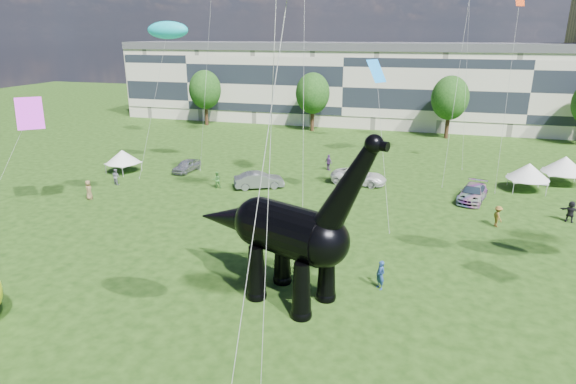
# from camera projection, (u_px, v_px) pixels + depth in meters

# --- Properties ---
(ground) EXTENTS (220.00, 220.00, 0.00)m
(ground) POSITION_uv_depth(u_px,v_px,m) (297.00, 342.00, 23.69)
(ground) COLOR #16330C
(ground) RESTS_ON ground
(terrace_row) EXTENTS (78.00, 11.00, 12.00)m
(terrace_row) POSITION_uv_depth(u_px,v_px,m) (348.00, 87.00, 80.47)
(terrace_row) COLOR beige
(terrace_row) RESTS_ON ground
(tree_far_left) EXTENTS (5.20, 5.20, 9.44)m
(tree_far_left) POSITION_uv_depth(u_px,v_px,m) (205.00, 87.00, 78.01)
(tree_far_left) COLOR #382314
(tree_far_left) RESTS_ON ground
(tree_mid_left) EXTENTS (5.20, 5.20, 9.44)m
(tree_mid_left) POSITION_uv_depth(u_px,v_px,m) (313.00, 90.00, 73.23)
(tree_mid_left) COLOR #382314
(tree_mid_left) RESTS_ON ground
(tree_mid_right) EXTENTS (5.20, 5.20, 9.44)m
(tree_mid_right) POSITION_uv_depth(u_px,v_px,m) (450.00, 94.00, 67.92)
(tree_mid_right) COLOR #382314
(tree_mid_right) RESTS_ON ground
(dinosaur_sculpture) EXTENTS (12.60, 6.61, 10.55)m
(dinosaur_sculpture) POSITION_uv_depth(u_px,v_px,m) (283.00, 232.00, 26.69)
(dinosaur_sculpture) COLOR black
(dinosaur_sculpture) RESTS_ON ground
(car_silver) EXTENTS (2.06, 4.15, 1.36)m
(car_silver) POSITION_uv_depth(u_px,v_px,m) (187.00, 166.00, 52.71)
(car_silver) COLOR #B7B8BC
(car_silver) RESTS_ON ground
(car_grey) EXTENTS (5.09, 3.70, 1.60)m
(car_grey) POSITION_uv_depth(u_px,v_px,m) (259.00, 180.00, 47.11)
(car_grey) COLOR slate
(car_grey) RESTS_ON ground
(car_white) EXTENTS (5.74, 3.09, 1.53)m
(car_white) POSITION_uv_depth(u_px,v_px,m) (359.00, 177.00, 48.43)
(car_white) COLOR silver
(car_white) RESTS_ON ground
(car_dark) EXTENTS (3.22, 5.42, 1.47)m
(car_dark) POSITION_uv_depth(u_px,v_px,m) (473.00, 193.00, 43.51)
(car_dark) COLOR #595960
(car_dark) RESTS_ON ground
(gazebo_near) EXTENTS (4.07, 4.07, 2.72)m
(gazebo_near) POSITION_uv_depth(u_px,v_px,m) (529.00, 171.00, 46.02)
(gazebo_near) COLOR silver
(gazebo_near) RESTS_ON ground
(gazebo_far) EXTENTS (4.21, 4.21, 2.91)m
(gazebo_far) POSITION_uv_depth(u_px,v_px,m) (565.00, 165.00, 47.84)
(gazebo_far) COLOR silver
(gazebo_far) RESTS_ON ground
(gazebo_left) EXTENTS (4.33, 4.33, 2.50)m
(gazebo_left) POSITION_uv_depth(u_px,v_px,m) (123.00, 157.00, 52.16)
(gazebo_left) COLOR white
(gazebo_left) RESTS_ON ground
(visitors) EXTENTS (49.51, 41.00, 1.81)m
(visitors) POSITION_uv_depth(u_px,v_px,m) (333.00, 211.00, 38.70)
(visitors) COLOR #317C78
(visitors) RESTS_ON ground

